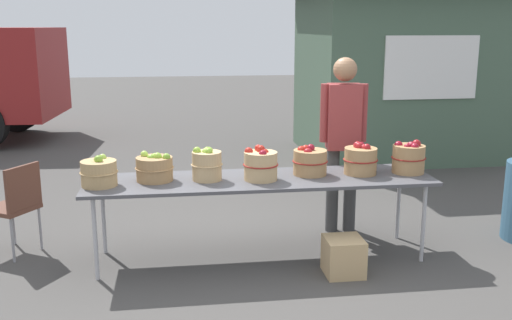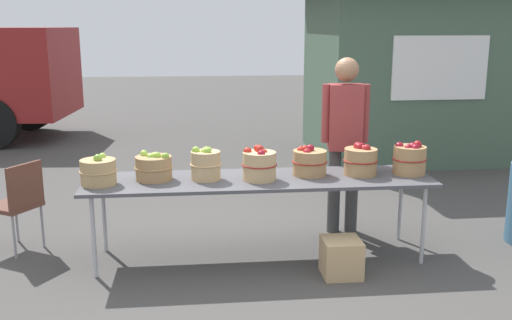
# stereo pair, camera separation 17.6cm
# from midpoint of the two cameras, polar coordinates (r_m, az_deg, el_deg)

# --- Properties ---
(ground_plane) EXTENTS (40.00, 40.00, 0.00)m
(ground_plane) POSITION_cam_midpoint_polar(r_m,az_deg,el_deg) (5.49, -0.50, -9.38)
(ground_plane) COLOR #474442
(market_table) EXTENTS (3.10, 0.76, 0.75)m
(market_table) POSITION_cam_midpoint_polar(r_m,az_deg,el_deg) (5.26, -0.51, -2.15)
(market_table) COLOR #4C4C51
(market_table) RESTS_ON ground
(apple_basket_green_0) EXTENTS (0.32, 0.32, 0.27)m
(apple_basket_green_0) POSITION_cam_midpoint_polar(r_m,az_deg,el_deg) (5.18, -15.95, -1.18)
(apple_basket_green_0) COLOR tan
(apple_basket_green_0) RESTS_ON market_table
(apple_basket_green_1) EXTENTS (0.34, 0.34, 0.26)m
(apple_basket_green_1) POSITION_cam_midpoint_polar(r_m,az_deg,el_deg) (5.24, -10.78, -0.76)
(apple_basket_green_1) COLOR #A87F51
(apple_basket_green_1) RESTS_ON market_table
(apple_basket_green_2) EXTENTS (0.28, 0.28, 0.30)m
(apple_basket_green_2) POSITION_cam_midpoint_polar(r_m,az_deg,el_deg) (5.19, -5.78, -0.45)
(apple_basket_green_2) COLOR tan
(apple_basket_green_2) RESTS_ON market_table
(apple_basket_red_0) EXTENTS (0.31, 0.31, 0.31)m
(apple_basket_red_0) POSITION_cam_midpoint_polar(r_m,az_deg,el_deg) (5.17, -0.53, -0.45)
(apple_basket_red_0) COLOR tan
(apple_basket_red_0) RESTS_ON market_table
(apple_basket_red_1) EXTENTS (0.33, 0.33, 0.28)m
(apple_basket_red_1) POSITION_cam_midpoint_polar(r_m,az_deg,el_deg) (5.37, 4.31, -0.13)
(apple_basket_red_1) COLOR #A87F51
(apple_basket_red_1) RESTS_ON market_table
(apple_basket_red_2) EXTENTS (0.32, 0.32, 0.30)m
(apple_basket_red_2) POSITION_cam_midpoint_polar(r_m,az_deg,el_deg) (5.45, 9.22, 0.06)
(apple_basket_red_2) COLOR #A87F51
(apple_basket_red_2) RESTS_ON market_table
(apple_basket_red_3) EXTENTS (0.32, 0.32, 0.31)m
(apple_basket_red_3) POSITION_cam_midpoint_polar(r_m,az_deg,el_deg) (5.58, 13.73, 0.22)
(apple_basket_red_3) COLOR #A87F51
(apple_basket_red_3) RESTS_ON market_table
(vendor_adult) EXTENTS (0.47, 0.28, 1.78)m
(vendor_adult) POSITION_cam_midpoint_polar(r_m,az_deg,el_deg) (5.94, 7.62, 2.79)
(vendor_adult) COLOR #3F3F3F
(vendor_adult) RESTS_ON ground
(food_kiosk) EXTENTS (3.54, 2.94, 2.74)m
(food_kiosk) POSITION_cam_midpoint_polar(r_m,az_deg,el_deg) (9.93, 13.32, 8.55)
(food_kiosk) COLOR #47604C
(food_kiosk) RESTS_ON ground
(folding_chair) EXTENTS (0.55, 0.55, 0.86)m
(folding_chair) POSITION_cam_midpoint_polar(r_m,az_deg,el_deg) (5.85, -23.12, -3.77)
(folding_chair) COLOR brown
(folding_chair) RESTS_ON ground
(produce_crate) EXTENTS (0.32, 0.32, 0.32)m
(produce_crate) POSITION_cam_midpoint_polar(r_m,az_deg,el_deg) (5.12, 7.51, -9.26)
(produce_crate) COLOR tan
(produce_crate) RESTS_ON ground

